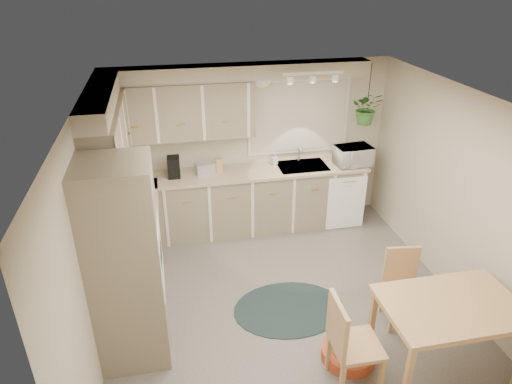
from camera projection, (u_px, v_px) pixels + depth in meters
floor at (286, 304)px, 5.33m from camera, size 4.20×4.20×0.00m
ceiling at (294, 103)px, 4.26m from camera, size 4.20×4.20×0.00m
wall_back at (251, 146)px, 6.64m from camera, size 4.00×0.04×2.40m
wall_front at (376, 371)px, 2.96m from camera, size 4.00×0.04×2.40m
wall_left at (91, 235)px, 4.43m from camera, size 0.04×4.20×2.40m
wall_right at (460, 197)px, 5.16m from camera, size 0.04×4.20×2.40m
base_cab_left at (135, 248)px, 5.59m from camera, size 0.60×1.85×0.90m
base_cab_back at (242, 202)px, 6.67m from camera, size 3.60×0.60×0.90m
counter_left at (131, 214)px, 5.38m from camera, size 0.64×1.89×0.04m
counter_back at (242, 173)px, 6.45m from camera, size 3.64×0.64×0.04m
oven_stack at (126, 266)px, 4.23m from camera, size 0.65×0.65×2.10m
wall_oven_face at (161, 262)px, 4.29m from camera, size 0.02×0.56×0.58m
upper_cab_left at (109, 139)px, 5.06m from camera, size 0.35×2.00×0.75m
upper_cab_back at (179, 111)px, 6.02m from camera, size 2.00×0.35×0.75m
soffit_left at (100, 97)px, 4.85m from camera, size 0.30×2.00×0.20m
soffit_back at (238, 72)px, 5.98m from camera, size 3.60×0.30×0.20m
cooktop at (130, 238)px, 4.87m from camera, size 0.52×0.58×0.02m
range_hood at (122, 200)px, 4.66m from camera, size 0.40×0.60×0.14m
window_blinds at (299, 117)px, 6.56m from camera, size 1.40×0.02×1.00m
window_frame at (299, 116)px, 6.57m from camera, size 1.50×0.02×1.10m
sink at (302, 169)px, 6.64m from camera, size 0.70×0.48×0.10m
dishwasher_front at (346, 203)px, 6.68m from camera, size 0.58×0.02×0.83m
track_light_bar at (313, 73)px, 5.78m from camera, size 0.80×0.04×0.04m
wall_clock at (262, 78)px, 6.20m from camera, size 0.30×0.03×0.30m
dining_table at (444, 337)px, 4.33m from camera, size 1.26×0.84×0.79m
chair_left at (357, 343)px, 4.13m from camera, size 0.47×0.47×0.97m
chair_back at (404, 290)px, 4.90m from camera, size 0.45×0.45×0.86m
braided_rug at (289, 309)px, 5.26m from camera, size 1.30×0.99×0.01m
pet_bed at (348, 354)px, 4.58m from camera, size 0.69×0.69×0.12m
microwave at (353, 154)px, 6.58m from camera, size 0.54×0.33×0.35m
soap_bottle at (275, 162)px, 6.66m from camera, size 0.10×0.18×0.08m
hanging_plant at (367, 112)px, 6.33m from camera, size 0.54×0.57×0.36m
coffee_maker at (174, 167)px, 6.22m from camera, size 0.17×0.21×0.29m
toaster at (205, 168)px, 6.34m from camera, size 0.29×0.20×0.16m
knife_block at (219, 165)px, 6.40m from camera, size 0.09×0.09×0.20m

